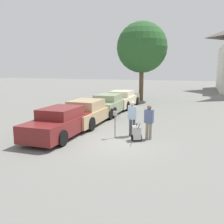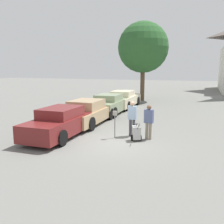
% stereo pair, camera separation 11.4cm
% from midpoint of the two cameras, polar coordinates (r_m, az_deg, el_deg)
% --- Properties ---
extents(ground_plane, '(120.00, 120.00, 0.00)m').
position_cam_midpoint_polar(ground_plane, '(11.60, 0.67, -6.84)').
color(ground_plane, slate).
extents(parked_car_maroon, '(2.00, 5.25, 1.46)m').
position_cam_midpoint_polar(parked_car_maroon, '(12.77, -10.91, -2.24)').
color(parked_car_maroon, maroon).
rests_on(parked_car_maroon, ground_plane).
extents(parked_car_tan, '(2.10, 5.10, 1.48)m').
position_cam_midpoint_polar(parked_car_tan, '(15.23, -5.35, -0.14)').
color(parked_car_tan, tan).
rests_on(parked_car_tan, ground_plane).
extents(parked_car_sage, '(2.06, 4.87, 1.46)m').
position_cam_midpoint_polar(parked_car_sage, '(18.57, -0.41, 1.76)').
color(parked_car_sage, gray).
rests_on(parked_car_sage, ground_plane).
extents(parked_car_cream, '(2.10, 5.34, 1.44)m').
position_cam_midpoint_polar(parked_car_cream, '(21.71, 2.74, 2.93)').
color(parked_car_cream, beige).
rests_on(parked_car_cream, ground_plane).
extents(parking_meter, '(0.18, 0.09, 1.34)m').
position_cam_midpoint_polar(parking_meter, '(12.01, 0.92, -1.66)').
color(parking_meter, slate).
rests_on(parking_meter, ground_plane).
extents(person_worker, '(0.43, 0.25, 1.75)m').
position_cam_midpoint_polar(person_worker, '(12.42, 4.90, -0.99)').
color(person_worker, '#3F3F47').
rests_on(person_worker, ground_plane).
extents(person_supervisor, '(0.45, 0.28, 1.66)m').
position_cam_midpoint_polar(person_supervisor, '(11.94, 8.67, -1.82)').
color(person_supervisor, gray).
rests_on(person_supervisor, ground_plane).
extents(equipment_cart, '(0.62, 0.97, 1.00)m').
position_cam_midpoint_polar(equipment_cart, '(11.76, 5.85, -4.70)').
color(equipment_cart, '#B2B2AD').
rests_on(equipment_cart, ground_plane).
extents(shade_tree, '(5.13, 5.13, 8.00)m').
position_cam_midpoint_polar(shade_tree, '(26.30, 7.27, 14.42)').
color(shade_tree, brown).
rests_on(shade_tree, ground_plane).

